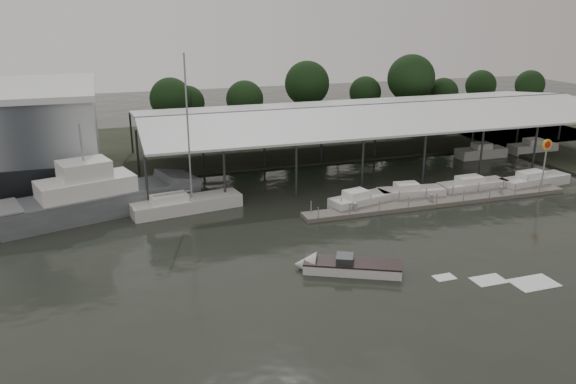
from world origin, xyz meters
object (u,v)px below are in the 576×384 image
object	(u,v)px
grey_trawler	(101,197)
white_sailboat	(185,204)
shell_fuel_sign	(546,155)
speedboat_underway	(343,266)

from	to	relation	value
grey_trawler	white_sailboat	xyz separation A→B (m)	(7.39, -1.78, -0.92)
shell_fuel_sign	white_sailboat	size ratio (longest dim) A/B	0.38
shell_fuel_sign	grey_trawler	xyz separation A→B (m)	(-43.13, 7.54, -2.35)
grey_trawler	white_sailboat	distance (m)	7.66
grey_trawler	white_sailboat	world-z (taller)	white_sailboat
grey_trawler	speedboat_underway	bearing A→B (deg)	-65.14
grey_trawler	speedboat_underway	distance (m)	24.44
shell_fuel_sign	speedboat_underway	world-z (taller)	shell_fuel_sign
shell_fuel_sign	white_sailboat	distance (m)	36.34
speedboat_underway	white_sailboat	bearing A→B (deg)	-35.19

